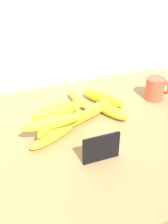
# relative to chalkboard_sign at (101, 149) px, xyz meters

# --- Properties ---
(counter_top) EXTENTS (1.10, 0.76, 0.03)m
(counter_top) POSITION_rel_chalkboard_sign_xyz_m (0.02, 0.14, -0.05)
(counter_top) COLOR #A8834F
(counter_top) RESTS_ON ground
(back_wall) EXTENTS (1.30, 0.02, 0.70)m
(back_wall) POSITION_rel_chalkboard_sign_xyz_m (0.02, 0.53, 0.28)
(back_wall) COLOR silver
(back_wall) RESTS_ON ground
(chalkboard_sign) EXTENTS (0.11, 0.02, 0.08)m
(chalkboard_sign) POSITION_rel_chalkboard_sign_xyz_m (0.00, 0.00, 0.00)
(chalkboard_sign) COLOR black
(chalkboard_sign) RESTS_ON counter_top
(coffee_mug) EXTENTS (0.09, 0.07, 0.09)m
(coffee_mug) POSITION_rel_chalkboard_sign_xyz_m (0.35, 0.26, 0.01)
(coffee_mug) COLOR #DC5236
(coffee_mug) RESTS_ON counter_top
(banana_0) EXTENTS (0.10, 0.15, 0.04)m
(banana_0) POSITION_rel_chalkboard_sign_xyz_m (0.13, 0.20, -0.02)
(banana_0) COLOR #B7C92B
(banana_0) RESTS_ON counter_top
(banana_1) EXTENTS (0.13, 0.17, 0.04)m
(banana_1) POSITION_rel_chalkboard_sign_xyz_m (0.14, 0.29, -0.02)
(banana_1) COLOR yellow
(banana_1) RESTS_ON counter_top
(banana_2) EXTENTS (0.18, 0.12, 0.04)m
(banana_2) POSITION_rel_chalkboard_sign_xyz_m (0.08, 0.23, -0.02)
(banana_2) COLOR gold
(banana_2) RESTS_ON counter_top
(banana_3) EXTENTS (0.18, 0.12, 0.04)m
(banana_3) POSITION_rel_chalkboard_sign_xyz_m (-0.10, 0.14, -0.02)
(banana_3) COLOR gold
(banana_3) RESTS_ON counter_top
(banana_4) EXTENTS (0.17, 0.05, 0.04)m
(banana_4) POSITION_rel_chalkboard_sign_xyz_m (-0.05, 0.19, -0.02)
(banana_4) COLOR yellow
(banana_4) RESTS_ON counter_top
(banana_5) EXTENTS (0.06, 0.16, 0.03)m
(banana_5) POSITION_rel_chalkboard_sign_xyz_m (0.05, 0.32, -0.02)
(banana_5) COLOR #AFBB33
(banana_5) RESTS_ON counter_top
(banana_6) EXTENTS (0.19, 0.07, 0.04)m
(banana_6) POSITION_rel_chalkboard_sign_xyz_m (-0.06, 0.20, 0.03)
(banana_6) COLOR yellow
(banana_6) RESTS_ON banana_4
(banana_7) EXTENTS (0.20, 0.05, 0.04)m
(banana_7) POSITION_rel_chalkboard_sign_xyz_m (-0.10, 0.15, 0.02)
(banana_7) COLOR yellow
(banana_7) RESTS_ON banana_3
(banana_8) EXTENTS (0.12, 0.14, 0.03)m
(banana_8) POSITION_rel_chalkboard_sign_xyz_m (-0.11, 0.15, 0.02)
(banana_8) COLOR yellow
(banana_8) RESTS_ON banana_3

